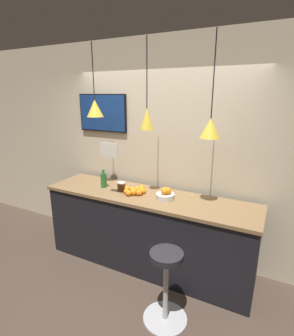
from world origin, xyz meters
TOP-DOWN VIEW (x-y plane):
  - ground_plane at (0.00, 0.00)m, footprint 14.00×14.00m
  - back_wall at (0.00, 1.15)m, footprint 8.00×0.06m
  - service_counter at (0.00, 0.70)m, footprint 2.72×0.68m
  - bar_stool at (0.58, -0.03)m, footprint 0.45×0.45m
  - fruit_bowl at (0.25, 0.69)m, footprint 0.22×0.22m
  - orange_pile at (-0.16, 0.68)m, footprint 0.30×0.29m
  - juice_bottle at (-0.65, 0.69)m, footprint 0.08×0.08m
  - spread_jar at (-0.37, 0.69)m, footprint 0.11×0.11m
  - pendant_lamp_left at (-0.74, 0.69)m, footprint 0.21×0.21m
  - pendant_lamp_middle at (0.00, 0.69)m, footprint 0.16×0.16m
  - pendant_lamp_right at (0.74, 0.69)m, footprint 0.21×0.21m
  - mounted_tv at (-0.92, 1.10)m, footprint 0.79×0.04m
  - hanging_menu_board at (-0.37, 0.44)m, footprint 0.24×0.01m

SIDE VIEW (x-z plane):
  - ground_plane at x=0.00m, z-range 0.00..0.00m
  - bar_stool at x=0.58m, z-range 0.07..0.84m
  - service_counter at x=0.00m, z-range 0.00..0.99m
  - orange_pile at x=-0.16m, z-range 0.98..1.07m
  - fruit_bowl at x=0.25m, z-range 0.97..1.11m
  - spread_jar at x=-0.37m, z-range 0.99..1.10m
  - juice_bottle at x=-0.65m, z-range 0.97..1.21m
  - back_wall at x=0.00m, z-range 0.00..2.90m
  - hanging_menu_board at x=-0.37m, z-range 1.49..1.66m
  - pendant_lamp_right at x=0.74m, z-range 1.34..2.39m
  - pendant_lamp_middle at x=0.00m, z-range 1.43..2.43m
  - mounted_tv at x=-0.92m, z-range 1.67..2.20m
  - pendant_lamp_left at x=-0.74m, z-range 1.59..2.47m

